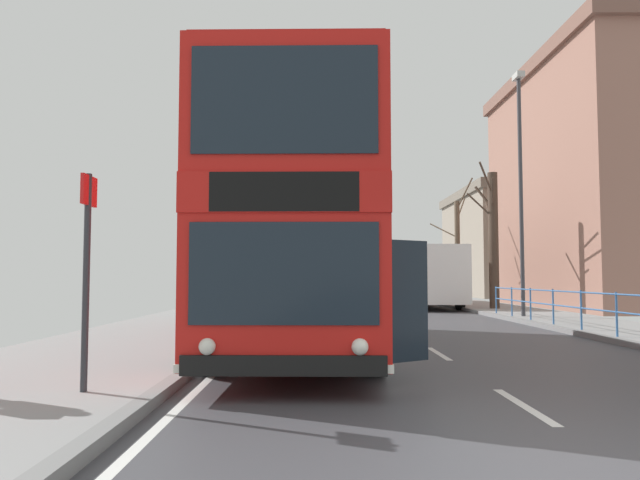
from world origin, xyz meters
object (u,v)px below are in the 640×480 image
object	(u,v)px
background_bus_far_lane	(418,275)
background_building_01	(522,243)
bus_stop_sign_near	(87,256)
bare_tree_far_00	(493,237)
bare_tree_far_02	(458,247)
double_decker_bus_main	(304,235)
background_building_00	(638,184)
street_lamp_far_side	(520,176)

from	to	relation	value
background_bus_far_lane	background_building_01	distance (m)	21.24
background_bus_far_lane	bus_stop_sign_near	xyz separation A→B (m)	(-8.04, -24.06, 0.12)
bare_tree_far_00	bare_tree_far_02	xyz separation A→B (m)	(0.14, 7.29, -0.07)
double_decker_bus_main	background_bus_far_lane	bearing A→B (deg)	73.27
background_bus_far_lane	bare_tree_far_02	world-z (taller)	bare_tree_far_02
double_decker_bus_main	background_building_00	distance (m)	24.80
bus_stop_sign_near	bare_tree_far_00	size ratio (longest dim) A/B	0.41
street_lamp_far_side	bare_tree_far_00	distance (m)	5.76
bare_tree_far_00	bare_tree_far_02	distance (m)	7.29
double_decker_bus_main	background_building_01	xyz separation A→B (m)	(17.09, 36.14, 1.92)
background_building_00	background_building_01	distance (m)	18.44
bare_tree_far_00	street_lamp_far_side	bearing A→B (deg)	-96.26
bare_tree_far_02	bus_stop_sign_near	bearing A→B (deg)	-111.92
double_decker_bus_main	bare_tree_far_00	world-z (taller)	bare_tree_far_00
bare_tree_far_02	background_building_00	bearing A→B (deg)	-21.09
background_bus_far_lane	background_building_00	world-z (taller)	background_building_00
background_bus_far_lane	bare_tree_far_02	bearing A→B (deg)	44.11
bare_tree_far_02	background_building_01	size ratio (longest dim) A/B	0.49
background_bus_far_lane	bare_tree_far_02	xyz separation A→B (m)	(2.69, 2.61, 1.58)
background_bus_far_lane	bus_stop_sign_near	distance (m)	25.36
street_lamp_far_side	bus_stop_sign_near	bearing A→B (deg)	-125.62
bare_tree_far_00	background_building_01	xyz separation A→B (m)	(8.98, 22.32, 1.03)
double_decker_bus_main	street_lamp_far_side	world-z (taller)	street_lamp_far_side
double_decker_bus_main	bare_tree_far_00	size ratio (longest dim) A/B	1.82
bare_tree_far_00	bare_tree_far_02	bearing A→B (deg)	88.87
background_building_01	background_building_00	bearing A→B (deg)	-90.87
street_lamp_far_side	bare_tree_far_00	xyz separation A→B (m)	(0.60, 5.43, -1.82)
background_building_01	bare_tree_far_00	bearing A→B (deg)	-111.92
double_decker_bus_main	background_building_00	world-z (taller)	background_building_00
street_lamp_far_side	bare_tree_far_02	distance (m)	12.88
background_bus_far_lane	background_building_00	bearing A→B (deg)	-3.54
bus_stop_sign_near	street_lamp_far_side	size ratio (longest dim) A/B	0.30
background_building_00	background_building_01	size ratio (longest dim) A/B	1.08
bus_stop_sign_near	street_lamp_far_side	world-z (taller)	street_lamp_far_side
street_lamp_far_side	background_building_01	world-z (taller)	street_lamp_far_side
bare_tree_far_00	background_building_01	world-z (taller)	background_building_01
double_decker_bus_main	bare_tree_far_02	world-z (taller)	bare_tree_far_02
double_decker_bus_main	background_building_00	bearing A→B (deg)	46.65
background_bus_far_lane	bare_tree_far_00	xyz separation A→B (m)	(2.54, -4.69, 1.65)
double_decker_bus_main	bus_stop_sign_near	size ratio (longest dim) A/B	4.45
bare_tree_far_00	background_building_00	size ratio (longest dim) A/B	0.41
double_decker_bus_main	bare_tree_far_02	size ratio (longest dim) A/B	1.66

